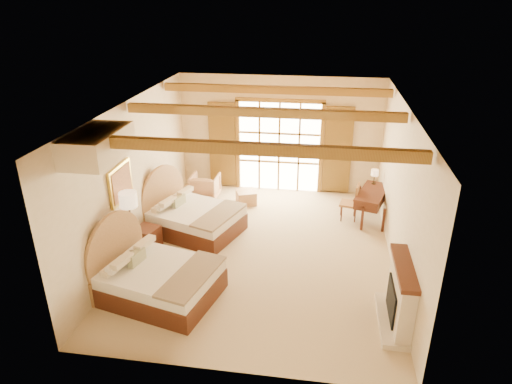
% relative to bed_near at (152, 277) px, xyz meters
% --- Properties ---
extents(floor, '(7.00, 7.00, 0.00)m').
position_rel_bed_near_xyz_m(floor, '(1.77, 1.87, -0.40)').
color(floor, tan).
rests_on(floor, ground).
extents(wall_back, '(5.50, 0.00, 5.50)m').
position_rel_bed_near_xyz_m(wall_back, '(1.77, 5.37, 1.20)').
color(wall_back, beige).
rests_on(wall_back, ground).
extents(wall_left, '(0.00, 7.00, 7.00)m').
position_rel_bed_near_xyz_m(wall_left, '(-0.98, 1.87, 1.20)').
color(wall_left, beige).
rests_on(wall_left, ground).
extents(wall_right, '(0.00, 7.00, 7.00)m').
position_rel_bed_near_xyz_m(wall_right, '(4.52, 1.87, 1.20)').
color(wall_right, beige).
rests_on(wall_right, ground).
extents(ceiling, '(7.00, 7.00, 0.00)m').
position_rel_bed_near_xyz_m(ceiling, '(1.77, 1.87, 2.80)').
color(ceiling, '#AB783C').
rests_on(ceiling, ground).
extents(ceiling_beams, '(5.39, 4.60, 0.18)m').
position_rel_bed_near_xyz_m(ceiling_beams, '(1.77, 1.87, 2.68)').
color(ceiling_beams, olive).
rests_on(ceiling_beams, ceiling).
extents(french_doors, '(3.95, 0.08, 2.60)m').
position_rel_bed_near_xyz_m(french_doors, '(1.77, 5.32, 0.85)').
color(french_doors, white).
rests_on(french_doors, ground).
extents(fireplace, '(0.46, 1.40, 1.16)m').
position_rel_bed_near_xyz_m(fireplace, '(4.37, -0.13, 0.11)').
color(fireplace, '#C3B096').
rests_on(fireplace, ground).
extents(painting, '(0.06, 0.95, 0.75)m').
position_rel_bed_near_xyz_m(painting, '(-0.93, 1.12, 1.35)').
color(painting, gold).
rests_on(painting, wall_left).
extents(canopy_valance, '(0.70, 1.40, 0.45)m').
position_rel_bed_near_xyz_m(canopy_valance, '(-0.63, -0.13, 2.55)').
color(canopy_valance, beige).
rests_on(canopy_valance, ceiling).
extents(bed_near, '(2.36, 1.96, 1.33)m').
position_rel_bed_near_xyz_m(bed_near, '(0.00, 0.00, 0.00)').
color(bed_near, '#4D2213').
rests_on(bed_near, floor).
extents(bed_far, '(2.43, 2.05, 1.30)m').
position_rel_bed_near_xyz_m(bed_far, '(-0.02, 2.50, -0.01)').
color(bed_far, '#4D2213').
rests_on(bed_far, floor).
extents(nightstand, '(0.59, 0.59, 0.57)m').
position_rel_bed_near_xyz_m(nightstand, '(-0.68, 1.50, -0.12)').
color(nightstand, '#4D2213').
rests_on(nightstand, floor).
extents(floor_lamp, '(0.35, 0.35, 1.64)m').
position_rel_bed_near_xyz_m(floor_lamp, '(-0.73, 0.92, 0.99)').
color(floor_lamp, '#332818').
rests_on(floor_lamp, floor).
extents(armchair, '(0.74, 0.76, 0.68)m').
position_rel_bed_near_xyz_m(armchair, '(-0.14, 4.40, -0.06)').
color(armchair, tan).
rests_on(armchair, floor).
extents(ottoman, '(0.63, 0.63, 0.35)m').
position_rel_bed_near_xyz_m(ottoman, '(1.02, 4.24, -0.23)').
color(ottoman, '#B08152').
rests_on(ottoman, floor).
extents(desk, '(0.98, 1.49, 0.74)m').
position_rel_bed_near_xyz_m(desk, '(4.23, 3.82, -0.01)').
color(desk, '#4D2213').
rests_on(desk, floor).
extents(desk_chair, '(0.49, 0.48, 0.94)m').
position_rel_bed_near_xyz_m(desk_chair, '(3.71, 3.72, -0.11)').
color(desk_chair, olive).
rests_on(desk_chair, floor).
extents(desk_lamp, '(0.18, 0.18, 0.37)m').
position_rel_bed_near_xyz_m(desk_lamp, '(4.30, 4.32, 0.62)').
color(desk_lamp, '#332818').
rests_on(desk_lamp, desk).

